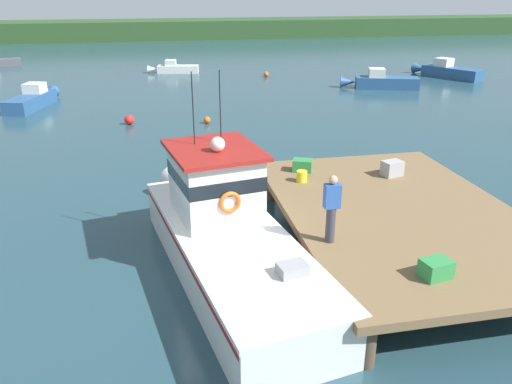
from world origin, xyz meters
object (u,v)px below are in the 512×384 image
crate_stack_mid_dock (436,269)px  bait_bucket (302,176)px  moored_boat_far_left (381,81)px  crate_single_by_cleat (302,165)px  moored_boat_off_the_point (174,68)px  moored_boat_mid_harbor (447,71)px  mooring_buoy_spare_mooring (266,74)px  main_fishing_boat (224,231)px  mooring_buoy_channel_marker (207,120)px  mooring_buoy_inshore (129,120)px  moored_boat_near_channel (33,99)px  deckhand_by_the_boat (331,208)px  crate_stack_near_edge (392,168)px

crate_stack_mid_dock → bait_bucket: bearing=101.4°
moored_boat_far_left → crate_single_by_cleat: bearing=-121.1°
moored_boat_off_the_point → moored_boat_mid_harbor: moored_boat_mid_harbor is taller
moored_boat_mid_harbor → mooring_buoy_spare_mooring: 14.24m
main_fishing_boat → crate_single_by_cleat: 4.53m
moored_boat_off_the_point → main_fishing_boat: bearing=-90.5°
mooring_buoy_channel_marker → crate_single_by_cleat: bearing=-80.5°
crate_stack_mid_dock → mooring_buoy_spare_mooring: crate_stack_mid_dock is taller
mooring_buoy_inshore → moored_boat_off_the_point: bearing=79.2°
moored_boat_far_left → moored_boat_near_channel: 22.84m
moored_boat_far_left → mooring_buoy_channel_marker: bearing=-150.6°
mooring_buoy_inshore → moored_boat_far_left: bearing=21.7°
mooring_buoy_channel_marker → deckhand_by_the_boat: bearing=-85.9°
crate_stack_near_edge → mooring_buoy_channel_marker: bearing=110.3°
mooring_buoy_inshore → crate_stack_mid_dock: bearing=-70.0°
moored_boat_off_the_point → mooring_buoy_channel_marker: moored_boat_off_the_point is taller
moored_boat_near_channel → moored_boat_mid_harbor: 30.14m
moored_boat_near_channel → mooring_buoy_inshore: bearing=-43.4°
bait_bucket → moored_boat_off_the_point: bearing=94.7°
moored_boat_off_the_point → moored_boat_mid_harbor: size_ratio=0.77×
crate_stack_mid_dock → moored_boat_far_left: crate_stack_mid_dock is taller
crate_single_by_cleat → mooring_buoy_inshore: crate_single_by_cleat is taller
main_fishing_boat → mooring_buoy_inshore: (-2.86, 15.17, -0.75)m
crate_stack_near_edge → crate_single_by_cleat: (-2.62, 0.94, -0.04)m
crate_stack_mid_dock → moored_boat_mid_harbor: (17.35, 28.44, -0.89)m
crate_stack_mid_dock → mooring_buoy_spare_mooring: (3.45, 31.51, -1.19)m
crate_stack_near_edge → bait_bucket: size_ratio=1.76×
main_fishing_boat → deckhand_by_the_boat: 2.86m
main_fishing_boat → crate_stack_mid_dock: bearing=-40.1°
mooring_buoy_spare_mooring → mooring_buoy_inshore: size_ratio=0.81×
deckhand_by_the_boat → mooring_buoy_channel_marker: 16.11m
crate_stack_near_edge → moored_boat_far_left: 21.38m
main_fishing_boat → mooring_buoy_channel_marker: main_fishing_boat is taller
moored_boat_near_channel → crate_stack_mid_dock: bearing=-62.4°
moored_boat_far_left → mooring_buoy_spare_mooring: size_ratio=13.28×
moored_boat_off_the_point → moored_boat_mid_harbor: (20.93, -6.48, 0.13)m
mooring_buoy_spare_mooring → moored_boat_mid_harbor: bearing=-12.5°
deckhand_by_the_boat → mooring_buoy_inshore: deckhand_by_the_boat is taller
moored_boat_far_left → moored_boat_mid_harbor: size_ratio=0.98×
deckhand_by_the_boat → moored_boat_near_channel: size_ratio=0.30×
moored_boat_near_channel → mooring_buoy_channel_marker: size_ratio=14.58×
main_fishing_boat → moored_boat_far_left: main_fishing_boat is taller
mooring_buoy_spare_mooring → mooring_buoy_inshore: mooring_buoy_inshore is taller
crate_single_by_cleat → moored_boat_off_the_point: size_ratio=0.14×
bait_bucket → moored_boat_near_channel: 21.36m
crate_stack_near_edge → mooring_buoy_channel_marker: 13.03m
crate_stack_near_edge → bait_bucket: (-2.91, 0.05, -0.07)m
moored_boat_far_left → moored_boat_mid_harbor: moored_boat_mid_harbor is taller
moored_boat_far_left → mooring_buoy_inshore: bearing=-158.3°
crate_stack_mid_dock → mooring_buoy_channel_marker: size_ratio=1.63×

